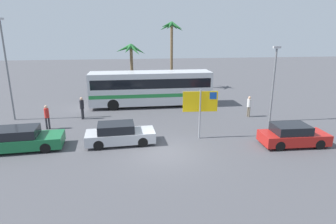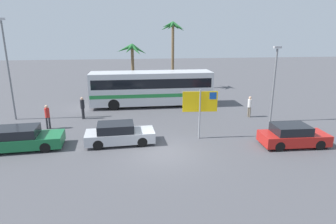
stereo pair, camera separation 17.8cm
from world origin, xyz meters
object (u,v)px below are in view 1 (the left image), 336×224
(car_silver, at_px, (119,134))
(bus_front_coach, at_px, (151,87))
(pedestrian_by_bus, at_px, (249,105))
(car_green, at_px, (21,139))
(ferry_sign, at_px, (201,103))
(pedestrian_near_sign, at_px, (47,115))
(car_red, at_px, (293,135))
(pedestrian_crossing_lot, at_px, (82,106))

(car_silver, bearing_deg, bus_front_coach, 70.85)
(bus_front_coach, relative_size, car_silver, 2.60)
(bus_front_coach, bearing_deg, pedestrian_by_bus, -31.57)
(car_green, bearing_deg, car_silver, -2.82)
(ferry_sign, relative_size, car_green, 0.69)
(bus_front_coach, height_order, car_silver, bus_front_coach)
(pedestrian_by_bus, distance_m, pedestrian_near_sign, 15.38)
(car_red, distance_m, car_green, 16.14)
(car_green, bearing_deg, bus_front_coach, 44.10)
(car_silver, bearing_deg, car_red, -11.91)
(bus_front_coach, relative_size, car_red, 2.76)
(pedestrian_by_bus, relative_size, pedestrian_near_sign, 0.98)
(car_green, height_order, pedestrian_near_sign, pedestrian_near_sign)
(car_red, xyz_separation_m, car_silver, (-10.40, 1.68, 0.00))
(bus_front_coach, height_order, car_green, bus_front_coach)
(pedestrian_by_bus, bearing_deg, bus_front_coach, 130.38)
(car_green, xyz_separation_m, pedestrian_crossing_lot, (2.63, 5.77, 0.40))
(car_red, bearing_deg, pedestrian_crossing_lot, 153.31)
(ferry_sign, bearing_deg, car_green, -173.99)
(car_red, height_order, car_silver, same)
(pedestrian_by_bus, relative_size, pedestrian_crossing_lot, 0.97)
(car_green, distance_m, pedestrian_near_sign, 3.66)
(car_silver, bearing_deg, ferry_sign, 0.17)
(pedestrian_by_bus, distance_m, pedestrian_crossing_lot, 13.33)
(ferry_sign, relative_size, pedestrian_by_bus, 1.88)
(bus_front_coach, bearing_deg, pedestrian_crossing_lot, -149.11)
(car_green, relative_size, car_silver, 1.09)
(ferry_sign, bearing_deg, pedestrian_near_sign, 166.59)
(bus_front_coach, bearing_deg, car_green, -132.24)
(car_green, height_order, pedestrian_crossing_lot, pedestrian_crossing_lot)
(bus_front_coach, height_order, pedestrian_crossing_lot, bus_front_coach)
(ferry_sign, xyz_separation_m, pedestrian_near_sign, (-10.25, 3.25, -1.30))
(bus_front_coach, height_order, pedestrian_by_bus, bus_front_coach)
(car_green, bearing_deg, pedestrian_crossing_lot, 61.83)
(bus_front_coach, relative_size, ferry_sign, 3.45)
(car_red, distance_m, pedestrian_crossing_lot, 15.32)
(car_silver, height_order, pedestrian_by_bus, pedestrian_by_bus)
(car_silver, distance_m, pedestrian_near_sign, 6.21)
(car_red, relative_size, car_silver, 0.94)
(bus_front_coach, bearing_deg, ferry_sign, -74.45)
(car_red, distance_m, pedestrian_near_sign, 16.35)
(car_green, relative_size, pedestrian_crossing_lot, 2.64)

